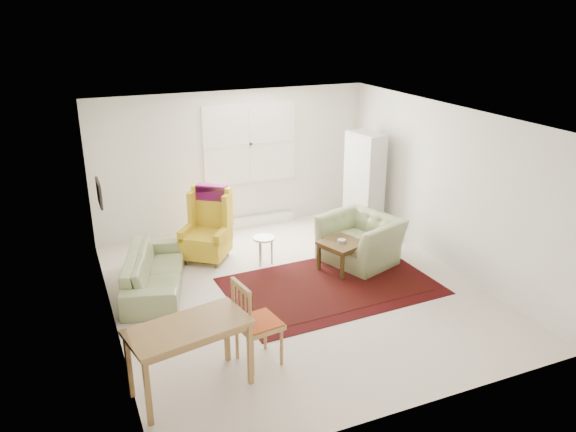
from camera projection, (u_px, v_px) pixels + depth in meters
name	position (u px, v px, depth m)	size (l,w,h in m)	color
room	(292.00, 204.00, 7.80)	(5.04, 5.54, 2.51)	beige
rug	(331.00, 285.00, 8.19)	(2.98, 1.92, 0.03)	black
sofa	(154.00, 264.00, 8.00)	(1.91, 0.75, 0.77)	#7F895B
armchair	(361.00, 235.00, 8.87)	(1.13, 0.99, 0.88)	#7F895B
wingback_chair	(206.00, 226.00, 8.85)	(0.68, 0.72, 1.17)	gold
coffee_table	(341.00, 256.00, 8.63)	(0.58, 0.58, 0.47)	#442F15
stool	(264.00, 250.00, 8.85)	(0.34, 0.34, 0.46)	white
cabinet	(364.00, 182.00, 10.02)	(0.38, 0.71, 1.79)	silver
desk	(190.00, 358.00, 5.85)	(1.24, 0.62, 0.79)	olive
desk_chair	(259.00, 322.00, 6.28)	(0.46, 0.46, 1.05)	olive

